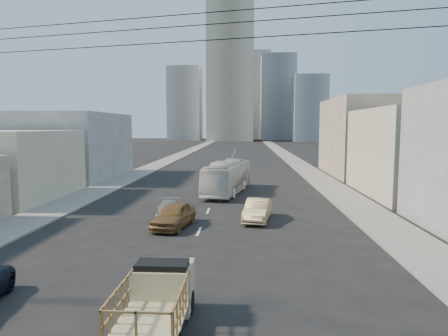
# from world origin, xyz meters

# --- Properties ---
(sidewalk_left) EXTENTS (3.50, 180.00, 0.12)m
(sidewalk_left) POSITION_xyz_m (-11.75, 70.00, 0.06)
(sidewalk_left) COLOR slate
(sidewalk_left) RESTS_ON ground
(sidewalk_right) EXTENTS (3.50, 180.00, 0.12)m
(sidewalk_right) POSITION_xyz_m (11.75, 70.00, 0.06)
(sidewalk_right) COLOR slate
(sidewalk_right) RESTS_ON ground
(lane_dashes) EXTENTS (0.15, 104.00, 0.01)m
(lane_dashes) POSITION_xyz_m (0.00, 53.00, 0.01)
(lane_dashes) COLOR silver
(lane_dashes) RESTS_ON ground
(flatbed_pickup) EXTENTS (1.95, 4.41, 1.90)m
(flatbed_pickup) POSITION_xyz_m (0.08, 2.21, 1.09)
(flatbed_pickup) COLOR tan
(flatbed_pickup) RESTS_ON ground
(city_bus) EXTENTS (4.43, 11.25, 3.06)m
(city_bus) POSITION_xyz_m (1.10, 28.48, 1.53)
(city_bus) COLOR silver
(city_bus) RESTS_ON ground
(sedan_brown) EXTENTS (2.62, 4.77, 1.54)m
(sedan_brown) POSITION_xyz_m (-1.70, 14.97, 0.77)
(sedan_brown) COLOR brown
(sedan_brown) RESTS_ON ground
(sedan_tan) EXTENTS (2.20, 4.57, 1.44)m
(sedan_tan) POSITION_xyz_m (3.64, 17.09, 0.72)
(sedan_tan) COLOR tan
(sedan_tan) RESTS_ON ground
(sedan_grey) EXTENTS (2.22, 4.20, 1.16)m
(sedan_grey) POSITION_xyz_m (-2.51, 17.42, 0.58)
(sedan_grey) COLOR gray
(sedan_grey) RESTS_ON ground
(overhead_wires) EXTENTS (23.01, 5.02, 0.72)m
(overhead_wires) POSITION_xyz_m (0.00, 1.50, 8.97)
(overhead_wires) COLOR black
(overhead_wires) RESTS_ON ground
(bldg_right_mid) EXTENTS (11.00, 14.00, 8.00)m
(bldg_right_mid) POSITION_xyz_m (19.50, 28.00, 4.00)
(bldg_right_mid) COLOR #B8AF94
(bldg_right_mid) RESTS_ON ground
(bldg_right_far) EXTENTS (12.00, 16.00, 10.00)m
(bldg_right_far) POSITION_xyz_m (20.00, 44.00, 5.00)
(bldg_right_far) COLOR gray
(bldg_right_far) RESTS_ON ground
(bldg_left_far) EXTENTS (12.00, 16.00, 8.00)m
(bldg_left_far) POSITION_xyz_m (-19.50, 39.00, 4.00)
(bldg_left_far) COLOR gray
(bldg_left_far) RESTS_ON ground
(high_rise_tower) EXTENTS (20.00, 20.00, 60.00)m
(high_rise_tower) POSITION_xyz_m (-4.00, 170.00, 30.00)
(high_rise_tower) COLOR gray
(high_rise_tower) RESTS_ON ground
(midrise_ne) EXTENTS (16.00, 16.00, 40.00)m
(midrise_ne) POSITION_xyz_m (18.00, 185.00, 20.00)
(midrise_ne) COLOR gray
(midrise_ne) RESTS_ON ground
(midrise_nw) EXTENTS (15.00, 15.00, 34.00)m
(midrise_nw) POSITION_xyz_m (-26.00, 180.00, 17.00)
(midrise_nw) COLOR gray
(midrise_nw) RESTS_ON ground
(midrise_back) EXTENTS (18.00, 18.00, 44.00)m
(midrise_back) POSITION_xyz_m (6.00, 200.00, 22.00)
(midrise_back) COLOR gray
(midrise_back) RESTS_ON ground
(midrise_east) EXTENTS (14.00, 14.00, 28.00)m
(midrise_east) POSITION_xyz_m (30.00, 165.00, 14.00)
(midrise_east) COLOR gray
(midrise_east) RESTS_ON ground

